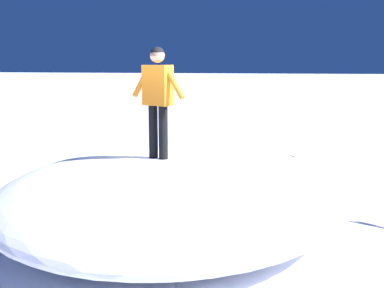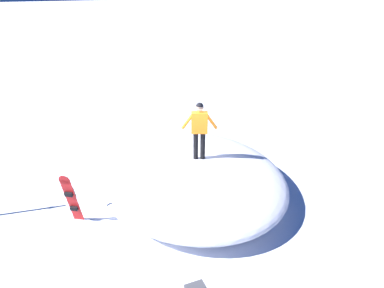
{
  "view_description": "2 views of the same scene",
  "coord_description": "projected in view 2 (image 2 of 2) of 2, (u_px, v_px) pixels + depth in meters",
  "views": [
    {
      "loc": [
        -7.0,
        -1.86,
        2.38
      ],
      "look_at": [
        -0.09,
        -0.19,
        1.17
      ],
      "focal_mm": 43.76,
      "sensor_mm": 36.0,
      "label": 1
    },
    {
      "loc": [
        7.92,
        -3.47,
        5.62
      ],
      "look_at": [
        -0.68,
        0.3,
        1.21
      ],
      "focal_mm": 32.43,
      "sensor_mm": 36.0,
      "label": 2
    }
  ],
  "objects": [
    {
      "name": "ground",
      "position": [
        192.0,
        192.0,
        10.21
      ],
      "size": [
        240.0,
        240.0,
        0.0
      ],
      "primitive_type": "plane",
      "color": "white"
    },
    {
      "name": "snow_mound",
      "position": [
        191.0,
        175.0,
        10.17
      ],
      "size": [
        6.25,
        5.3,
        0.95
      ],
      "primitive_type": "ellipsoid",
      "rotation": [
        0.0,
        0.0,
        1.56
      ],
      "color": "white",
      "rests_on": "ground"
    },
    {
      "name": "snowboarder_standing",
      "position": [
        199.0,
        126.0,
        9.67
      ],
      "size": [
        0.47,
        0.97,
        1.7
      ],
      "color": "black",
      "rests_on": "snow_mound"
    },
    {
      "name": "snowboard_primary_upright",
      "position": [
        71.0,
        198.0,
        8.51
      ],
      "size": [
        0.49,
        0.45,
        1.53
      ],
      "color": "red",
      "rests_on": "ground"
    }
  ]
}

